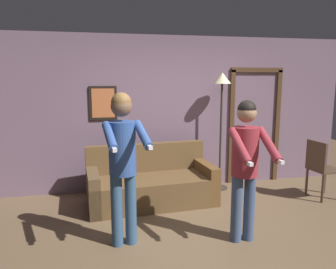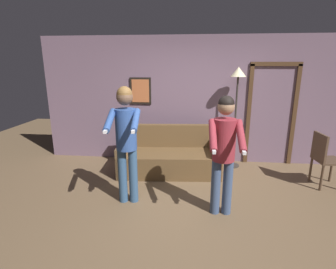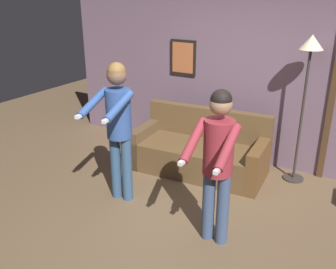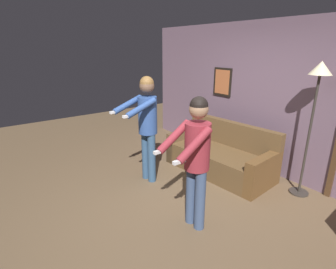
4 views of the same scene
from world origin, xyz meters
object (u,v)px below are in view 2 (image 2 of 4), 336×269
person_standing_right (224,146)px  person_standing_left (126,134)px  couch (169,158)px  torchiere_lamp (237,87)px  dining_chair_distant (324,157)px

person_standing_right → person_standing_left: bearing=172.0°
person_standing_left → person_standing_right: (1.36, -0.19, -0.07)m
couch → torchiere_lamp: bearing=18.1°
torchiere_lamp → person_standing_left: (-1.77, -1.64, -0.54)m
person_standing_left → dining_chair_distant: (3.16, 0.86, -0.54)m
person_standing_right → dining_chair_distant: size_ratio=1.78×
person_standing_left → person_standing_right: bearing=-8.0°
person_standing_left → dining_chair_distant: 3.32m
torchiere_lamp → person_standing_right: 1.98m
torchiere_lamp → person_standing_right: size_ratio=1.20×
couch → person_standing_left: bearing=-112.3°
couch → dining_chair_distant: (2.66, -0.37, 0.25)m
person_standing_right → dining_chair_distant: bearing=30.4°
torchiere_lamp → person_standing_left: size_ratio=1.14×
couch → person_standing_right: 1.81m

